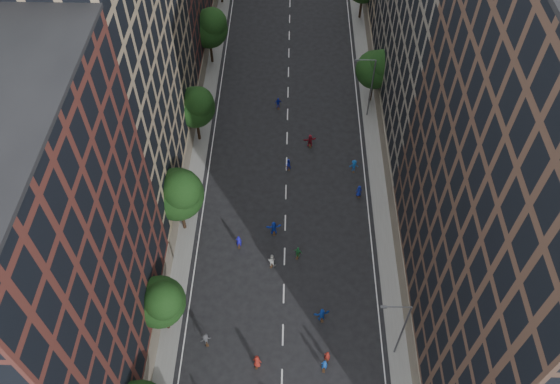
{
  "coord_description": "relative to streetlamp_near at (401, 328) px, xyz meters",
  "views": [
    {
      "loc": [
        0.26,
        -9.49,
        49.6
      ],
      "look_at": [
        -0.66,
        29.83,
        2.0
      ],
      "focal_mm": 35.0,
      "sensor_mm": 36.0,
      "label": 1
    }
  ],
  "objects": [
    {
      "name": "tree_right_a",
      "position": [
        1.02,
        35.85,
        0.46
      ],
      "size": [
        5.0,
        5.0,
        8.39
      ],
      "color": "black",
      "rests_on": "ground"
    },
    {
      "name": "skater_11",
      "position": [
        -11.61,
        13.57,
        -4.25
      ],
      "size": [
        1.78,
        0.85,
        1.84
      ],
      "primitive_type": "imported",
      "rotation": [
        0.0,
        0.0,
        3.33
      ],
      "color": "#1738BE",
      "rests_on": "ground"
    },
    {
      "name": "sidewalk_left",
      "position": [
        -22.37,
        35.5,
        -5.09
      ],
      "size": [
        4.0,
        105.0,
        0.15
      ],
      "primitive_type": "cube",
      "color": "slate",
      "rests_on": "ground"
    },
    {
      "name": "bldg_right_b",
      "position": [
        8.63,
        32.0,
        11.33
      ],
      "size": [
        14.0,
        28.0,
        33.0
      ],
      "primitive_type": "cube",
      "color": "#6E675B",
      "rests_on": "ground"
    },
    {
      "name": "skater_13",
      "position": [
        -15.34,
        11.74,
        -4.32
      ],
      "size": [
        0.65,
        0.45,
        1.71
      ],
      "primitive_type": "imported",
      "rotation": [
        0.0,
        0.0,
        3.2
      ],
      "color": "#1B17BB",
      "rests_on": "ground"
    },
    {
      "name": "skater_9",
      "position": [
        -17.68,
        0.5,
        -4.36
      ],
      "size": [
        1.2,
        0.96,
        1.63
      ],
      "primitive_type": "imported",
      "rotation": [
        0.0,
        0.0,
        3.53
      ],
      "color": "#37383C",
      "rests_on": "ground"
    },
    {
      "name": "tree_left_4",
      "position": [
        -21.37,
        43.84,
        0.93
      ],
      "size": [
        5.4,
        5.4,
        9.08
      ],
      "color": "black",
      "rests_on": "ground"
    },
    {
      "name": "tree_left_3",
      "position": [
        -21.38,
        27.85,
        0.65
      ],
      "size": [
        5.0,
        5.0,
        8.58
      ],
      "color": "black",
      "rests_on": "ground"
    },
    {
      "name": "skater_15",
      "position": [
        -2.22,
        23.09,
        -4.32
      ],
      "size": [
        1.11,
        0.67,
        1.69
      ],
      "primitive_type": "imported",
      "rotation": [
        0.0,
        0.0,
        3.18
      ],
      "color": "#134A9C",
      "rests_on": "ground"
    },
    {
      "name": "ground",
      "position": [
        -10.37,
        28.0,
        -5.17
      ],
      "size": [
        240.0,
        240.0,
        0.0
      ],
      "primitive_type": "plane",
      "color": "black",
      "rests_on": "ground"
    },
    {
      "name": "bldg_left_a",
      "position": [
        -29.37,
        -1.0,
        9.83
      ],
      "size": [
        14.0,
        22.0,
        30.0
      ],
      "primitive_type": "cube",
      "color": "#4F241E",
      "rests_on": "ground"
    },
    {
      "name": "skater_6",
      "position": [
        -12.69,
        -1.58,
        -4.3
      ],
      "size": [
        0.96,
        0.75,
        1.73
      ],
      "primitive_type": "imported",
      "rotation": [
        0.0,
        0.0,
        2.89
      ],
      "color": "maroon",
      "rests_on": "ground"
    },
    {
      "name": "skater_8",
      "position": [
        -11.7,
        9.39,
        -4.29
      ],
      "size": [
        1.0,
        0.87,
        1.76
      ],
      "primitive_type": "imported",
      "rotation": [
        0.0,
        0.0,
        2.88
      ],
      "color": "#BBBAB6",
      "rests_on": "ground"
    },
    {
      "name": "skater_14",
      "position": [
        -10.19,
        23.24,
        -4.4
      ],
      "size": [
        0.9,
        0.8,
        1.53
      ],
      "primitive_type": "imported",
      "rotation": [
        0.0,
        0.0,
        3.49
      ],
      "color": "#1623B3",
      "rests_on": "ground"
    },
    {
      "name": "tree_left_1",
      "position": [
        -21.39,
        1.86,
        0.38
      ],
      "size": [
        4.8,
        4.8,
        8.21
      ],
      "color": "black",
      "rests_on": "ground"
    },
    {
      "name": "skater_7",
      "position": [
        -6.21,
        -0.92,
        -4.35
      ],
      "size": [
        0.68,
        0.54,
        1.63
      ],
      "primitive_type": "imported",
      "rotation": [
        0.0,
        0.0,
        2.87
      ],
      "color": "maroon",
      "rests_on": "ground"
    },
    {
      "name": "streetlamp_far",
      "position": [
        0.0,
        33.0,
        0.0
      ],
      "size": [
        2.64,
        0.22,
        9.06
      ],
      "color": "#595B60",
      "rests_on": "ground"
    },
    {
      "name": "skater_17",
      "position": [
        -7.47,
        27.19,
        -4.28
      ],
      "size": [
        1.73,
        0.88,
        1.78
      ],
      "primitive_type": "imported",
      "rotation": [
        0.0,
        0.0,
        3.37
      ],
      "color": "maroon",
      "rests_on": "ground"
    },
    {
      "name": "sidewalk_right",
      "position": [
        1.63,
        35.5,
        -5.09
      ],
      "size": [
        4.0,
        105.0,
        0.15
      ],
      "primitive_type": "cube",
      "color": "slate",
      "rests_on": "ground"
    },
    {
      "name": "skater_12",
      "position": [
        -1.87,
        19.18,
        -4.39
      ],
      "size": [
        0.83,
        0.61,
        1.56
      ],
      "primitive_type": "imported",
      "rotation": [
        0.0,
        0.0,
        3.31
      ],
      "color": "navy",
      "rests_on": "ground"
    },
    {
      "name": "tree_left_2",
      "position": [
        -21.36,
        13.83,
        1.19
      ],
      "size": [
        5.6,
        5.6,
        9.45
      ],
      "color": "black",
      "rests_on": "ground"
    },
    {
      "name": "skater_1",
      "position": [
        -6.49,
        -1.76,
        -4.34
      ],
      "size": [
        0.64,
        0.45,
        1.66
      ],
      "primitive_type": "imported",
      "rotation": [
        0.0,
        0.0,
        3.06
      ],
      "color": "#1443A2",
      "rests_on": "ground"
    },
    {
      "name": "streetlamp_near",
      "position": [
        0.0,
        0.0,
        0.0
      ],
      "size": [
        2.64,
        0.22,
        9.06
      ],
      "color": "#595B60",
      "rests_on": "ground"
    },
    {
      "name": "bldg_right_a",
      "position": [
        8.63,
        3.0,
        12.83
      ],
      "size": [
        14.0,
        30.0,
        36.0
      ],
      "primitive_type": "cube",
      "color": "#4C3428",
      "rests_on": "ground"
    },
    {
      "name": "skater_10",
      "position": [
        -8.94,
        10.51,
        -4.37
      ],
      "size": [
        1.02,
        0.7,
        1.6
      ],
      "primitive_type": "imported",
      "rotation": [
        0.0,
        0.0,
        2.78
      ],
      "color": "#217039",
      "rests_on": "ground"
    },
    {
      "name": "skater_16",
      "position": [
        -11.65,
        34.29,
        -4.37
      ],
      "size": [
        1.0,
        0.56,
        1.6
      ],
      "primitive_type": "imported",
      "rotation": [
        0.0,
        0.0,
        3.33
      ],
      "color": "#1624B7",
      "rests_on": "ground"
    },
    {
      "name": "skater_5",
      "position": [
        -6.59,
        3.26,
        -4.29
      ],
      "size": [
        1.72,
        0.92,
        1.76
      ],
      "primitive_type": "imported",
      "rotation": [
        0.0,
        0.0,
        3.4
      ],
      "color": "#1544B1",
      "rests_on": "ground"
    },
    {
      "name": "bldg_left_b",
      "position": [
        -29.37,
        23.0,
        11.83
      ],
      "size": [
        14.0,
        26.0,
        34.0
      ],
      "primitive_type": "cube",
      "color": "#927D60",
      "rests_on": "ground"
    }
  ]
}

